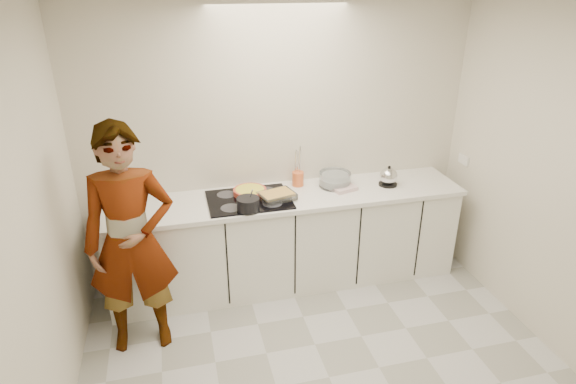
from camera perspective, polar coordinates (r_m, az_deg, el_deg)
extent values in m
cube|color=silver|center=(3.82, 4.89, -21.03)|extent=(3.60, 3.20, 0.00)
cube|color=beige|center=(4.45, -1.10, 5.84)|extent=(3.60, 0.00, 2.60)
cube|color=beige|center=(3.01, -28.83, -7.06)|extent=(0.00, 3.20, 2.60)
cube|color=beige|center=(3.98, 30.96, -0.11)|extent=(0.00, 3.20, 2.60)
cube|color=white|center=(5.00, 20.11, 3.62)|extent=(0.02, 0.15, 0.09)
cube|color=white|center=(4.53, -0.10, -5.86)|extent=(3.20, 0.58, 0.87)
cube|color=white|center=(4.32, -0.10, -0.64)|extent=(3.24, 0.64, 0.04)
cube|color=black|center=(4.23, -4.64, -0.91)|extent=(0.72, 0.54, 0.01)
cylinder|color=#C1422D|center=(4.31, -4.54, 0.05)|extent=(0.31, 0.31, 0.05)
cylinder|color=yellow|center=(4.30, -4.55, 0.28)|extent=(0.27, 0.27, 0.01)
cylinder|color=black|center=(4.01, -4.75, -1.41)|extent=(0.25, 0.25, 0.11)
cylinder|color=silver|center=(4.01, -4.54, -0.65)|extent=(0.06, 0.07, 0.16)
cube|color=silver|center=(4.20, -1.33, -0.46)|extent=(0.35, 0.29, 0.06)
cube|color=#DAAE5E|center=(4.19, -1.34, -0.21)|extent=(0.31, 0.25, 0.02)
cylinder|color=silver|center=(4.49, 5.58, 1.50)|extent=(0.38, 0.38, 0.14)
cylinder|color=white|center=(4.50, 5.57, 1.26)|extent=(0.32, 0.32, 0.06)
cube|color=white|center=(4.44, 6.63, 0.46)|extent=(0.25, 0.21, 0.04)
cylinder|color=black|center=(4.61, 11.74, 0.92)|extent=(0.20, 0.20, 0.02)
sphere|color=silver|center=(4.58, 11.82, 1.85)|extent=(0.20, 0.20, 0.17)
sphere|color=black|center=(4.55, 11.92, 2.90)|extent=(0.03, 0.03, 0.03)
cylinder|color=orange|center=(4.49, 1.18, 1.58)|extent=(0.13, 0.13, 0.13)
imported|color=white|center=(3.75, -18.11, -5.69)|extent=(0.67, 0.44, 1.83)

